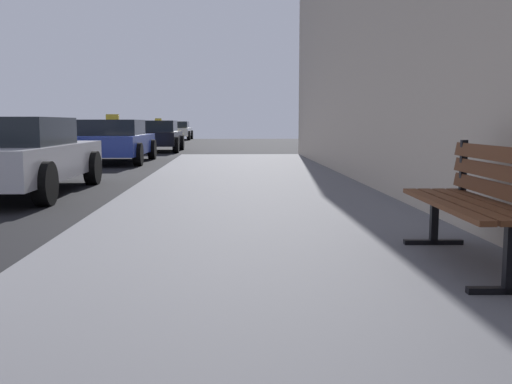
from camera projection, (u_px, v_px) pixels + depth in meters
The scene contains 7 objects.
sidewalk at pixel (302, 317), 3.35m from camera, with size 4.00×32.00×0.15m, color #5B5B60.
bench at pixel (480, 195), 4.20m from camera, with size 0.55×1.70×0.89m.
car_silver at pixel (18, 155), 9.62m from camera, with size 1.94×4.56×1.27m.
car_blue at pixel (114, 141), 17.32m from camera, with size 2.04×4.55×1.43m.
car_black at pixel (156, 136), 24.04m from camera, with size 2.04×4.01×1.27m.
car_yellow at pixel (159, 132), 33.17m from camera, with size 1.98×4.01×1.43m.
car_white at pixel (177, 130), 40.84m from camera, with size 1.99×4.57×1.27m.
Camera 1 is at (3.59, -3.23, 1.18)m, focal length 40.91 mm.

